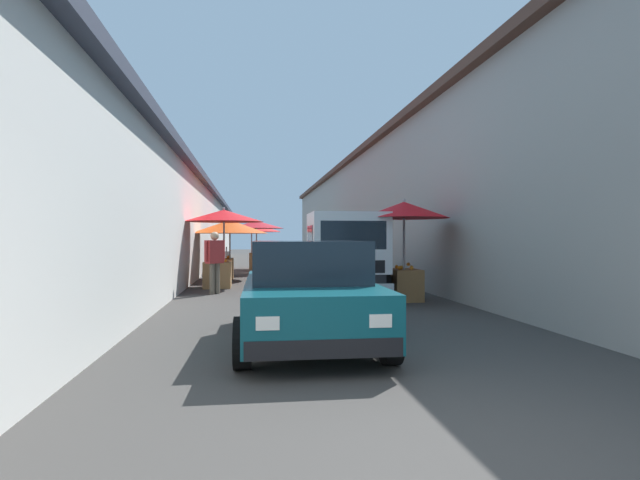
# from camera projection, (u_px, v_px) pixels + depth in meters

# --- Properties ---
(ground) EXTENTS (90.00, 90.00, 0.00)m
(ground) POSITION_uv_depth(u_px,v_px,m) (292.00, 281.00, 16.36)
(ground) COLOR #3D3A38
(building_left_whitewash) EXTENTS (49.80, 7.50, 3.86)m
(building_left_whitewash) POSITION_uv_depth(u_px,v_px,m) (106.00, 226.00, 17.57)
(building_left_whitewash) COLOR silver
(building_left_whitewash) RESTS_ON ground
(building_right_concrete) EXTENTS (49.80, 7.50, 5.36)m
(building_right_concrete) POSITION_uv_depth(u_px,v_px,m) (450.00, 209.00, 19.57)
(building_right_concrete) COLOR gray
(building_right_concrete) RESTS_ON ground
(fruit_stall_far_left) EXTENTS (2.80, 2.80, 2.28)m
(fruit_stall_far_left) POSITION_uv_depth(u_px,v_px,m) (252.00, 231.00, 22.24)
(fruit_stall_far_left) COLOR #9E9EA3
(fruit_stall_far_left) RESTS_ON ground
(fruit_stall_mid_lane) EXTENTS (2.75, 2.75, 2.21)m
(fruit_stall_mid_lane) POSITION_uv_depth(u_px,v_px,m) (229.00, 230.00, 16.94)
(fruit_stall_mid_lane) COLOR #9E9EA3
(fruit_stall_mid_lane) RESTS_ON ground
(fruit_stall_far_right) EXTENTS (2.41, 2.41, 2.42)m
(fruit_stall_far_right) POSITION_uv_depth(u_px,v_px,m) (223.00, 229.00, 14.22)
(fruit_stall_far_right) COLOR #9E9EA3
(fruit_stall_far_right) RESTS_ON ground
(fruit_stall_near_right) EXTENTS (2.12, 2.12, 2.42)m
(fruit_stall_near_right) POSITION_uv_depth(u_px,v_px,m) (404.00, 225.00, 11.11)
(fruit_stall_near_right) COLOR #9E9EA3
(fruit_stall_near_right) RESTS_ON ground
(fruit_stall_near_left) EXTENTS (2.34, 2.34, 2.29)m
(fruit_stall_near_left) POSITION_uv_depth(u_px,v_px,m) (257.00, 233.00, 19.87)
(fruit_stall_near_left) COLOR #9E9EA3
(fruit_stall_near_left) RESTS_ON ground
(hatchback_car) EXTENTS (3.95, 2.00, 1.45)m
(hatchback_car) POSITION_uv_depth(u_px,v_px,m) (307.00, 290.00, 6.78)
(hatchback_car) COLOR #0F4C56
(hatchback_car) RESTS_ON ground
(delivery_truck) EXTENTS (4.94, 2.02, 2.08)m
(delivery_truck) POSITION_uv_depth(u_px,v_px,m) (342.00, 256.00, 11.70)
(delivery_truck) COLOR black
(delivery_truck) RESTS_ON ground
(vendor_by_crates) EXTENTS (0.47, 0.51, 1.66)m
(vendor_by_crates) POSITION_uv_depth(u_px,v_px,m) (215.00, 258.00, 12.46)
(vendor_by_crates) COLOR #665B4C
(vendor_by_crates) RESTS_ON ground
(parked_scooter) EXTENTS (1.69, 0.38, 1.14)m
(parked_scooter) POSITION_uv_depth(u_px,v_px,m) (227.00, 265.00, 18.24)
(parked_scooter) COLOR black
(parked_scooter) RESTS_ON ground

